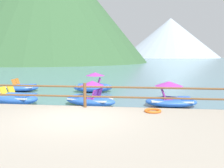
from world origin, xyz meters
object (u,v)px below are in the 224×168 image
object	(u,v)px
pedal_boat_2	(171,98)
pedal_boat_4	(21,87)
pedal_boat_3	(14,98)
pedal_boat_0	(93,85)
life_ring	(153,111)
pedal_boat_6	(90,98)

from	to	relation	value
pedal_boat_2	pedal_boat_4	xyz separation A→B (m)	(-9.26, 3.70, -0.15)
pedal_boat_3	pedal_boat_4	size ratio (longest dim) A/B	1.15
pedal_boat_4	pedal_boat_0	bearing A→B (deg)	3.38
life_ring	pedal_boat_0	distance (m)	7.75
life_ring	pedal_boat_4	world-z (taller)	pedal_boat_4
pedal_boat_2	pedal_boat_6	xyz separation A→B (m)	(-3.80, -0.27, -0.02)
pedal_boat_4	pedal_boat_6	world-z (taller)	pedal_boat_6
pedal_boat_2	pedal_boat_4	size ratio (longest dim) A/B	1.02
pedal_boat_4	pedal_boat_3	bearing A→B (deg)	-67.32
pedal_boat_0	pedal_boat_6	size ratio (longest dim) A/B	0.97
pedal_boat_3	pedal_boat_6	distance (m)	3.75
pedal_boat_0	pedal_boat_6	bearing A→B (deg)	-80.78
pedal_boat_0	pedal_boat_6	distance (m)	4.31
life_ring	pedal_boat_2	xyz separation A→B (m)	(0.94, 2.91, -0.05)
life_ring	pedal_boat_2	bearing A→B (deg)	72.04
pedal_boat_3	life_ring	bearing A→B (deg)	-20.68
pedal_boat_4	pedal_boat_6	size ratio (longest dim) A/B	0.84
pedal_boat_4	pedal_boat_6	distance (m)	6.75
pedal_boat_6	pedal_boat_2	bearing A→B (deg)	4.09
pedal_boat_2	pedal_boat_3	bearing A→B (deg)	-176.77
pedal_boat_0	pedal_boat_4	size ratio (longest dim) A/B	1.16
pedal_boat_0	pedal_boat_4	distance (m)	4.79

